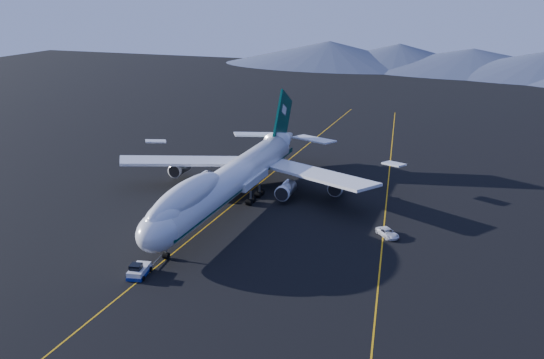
% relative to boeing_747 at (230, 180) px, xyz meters
% --- Properties ---
extents(ground, '(500.00, 500.00, 0.00)m').
position_rel_boeing_747_xyz_m(ground, '(-0.00, -0.03, -5.81)').
color(ground, black).
rests_on(ground, ground).
extents(taxiway_line_main, '(0.25, 220.00, 0.01)m').
position_rel_boeing_747_xyz_m(taxiway_line_main, '(-0.00, -0.03, -5.80)').
color(taxiway_line_main, '#D2940C').
rests_on(taxiway_line_main, ground).
extents(taxiway_line_side, '(28.08, 198.09, 0.01)m').
position_rel_boeing_747_xyz_m(taxiway_line_side, '(30.00, 9.97, -5.80)').
color(taxiway_line_side, '#D2940C').
rests_on(taxiway_line_side, ground).
extents(boeing_747, '(59.62, 72.43, 19.37)m').
position_rel_boeing_747_xyz_m(boeing_747, '(0.00, 0.00, 0.00)').
color(boeing_747, silver).
rests_on(boeing_747, ground).
extents(pushback_tug, '(3.53, 5.28, 2.14)m').
position_rel_boeing_747_xyz_m(pushback_tug, '(-0.92, -33.34, -5.14)').
color(pushback_tug, silver).
rests_on(pushback_tug, ground).
extents(service_van, '(5.21, 5.55, 1.45)m').
position_rel_boeing_747_xyz_m(service_van, '(32.83, -4.65, -5.09)').
color(service_van, white).
rests_on(service_van, ground).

